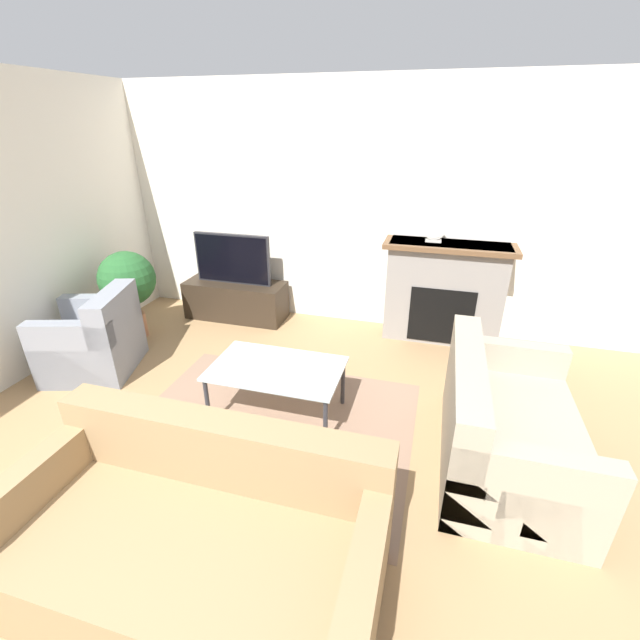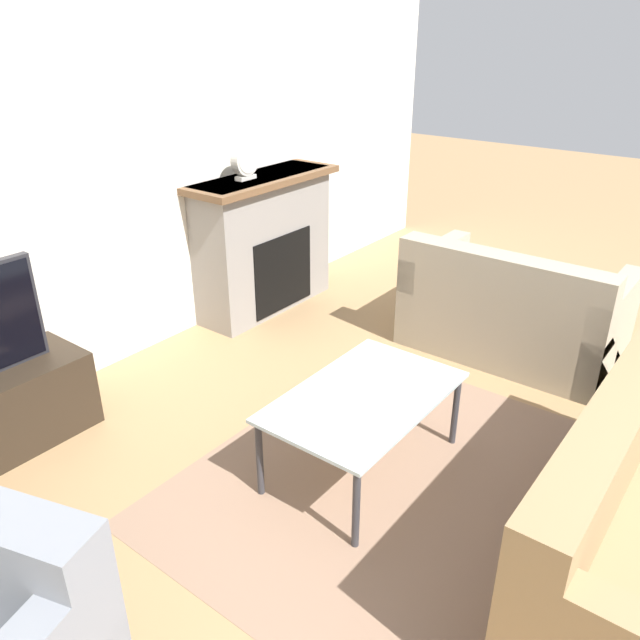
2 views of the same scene
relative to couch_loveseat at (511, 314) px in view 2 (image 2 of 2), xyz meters
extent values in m
cube|color=silver|center=(-1.81, 2.15, 1.06)|extent=(7.97, 0.06, 2.70)
cube|color=#896B56|center=(-1.74, -0.09, -0.29)|extent=(2.26, 1.86, 0.00)
cube|color=gray|center=(-0.47, 1.92, 0.26)|extent=(1.23, 0.39, 1.10)
cube|color=black|center=(-0.47, 1.72, 0.06)|extent=(0.67, 0.01, 0.62)
cube|color=brown|center=(-0.47, 1.89, 0.79)|extent=(1.35, 0.45, 0.05)
cube|color=#8C704C|center=(-1.61, -1.04, 0.33)|extent=(1.91, 0.20, 0.40)
cube|color=#9E937F|center=(0.05, 0.00, -0.08)|extent=(0.88, 1.44, 0.42)
cube|color=#9E937F|center=(-0.29, 0.00, 0.33)|extent=(0.20, 1.44, 0.40)
cube|color=#9E937F|center=(0.05, -0.65, 0.04)|extent=(0.88, 0.14, 0.66)
cube|color=#9E937F|center=(0.05, 0.65, 0.04)|extent=(0.88, 0.14, 0.66)
cylinder|color=#333338|center=(-2.23, -0.19, -0.07)|extent=(0.04, 0.04, 0.43)
cylinder|color=#333338|center=(-1.25, -0.19, -0.07)|extent=(0.04, 0.04, 0.43)
cylinder|color=#333338|center=(-2.23, 0.39, -0.07)|extent=(0.04, 0.04, 0.43)
cylinder|color=#333338|center=(-1.25, 0.39, -0.07)|extent=(0.04, 0.04, 0.43)
cube|color=silver|center=(-1.74, 0.10, 0.15)|extent=(1.06, 0.66, 0.02)
cube|color=beige|center=(-0.65, 1.92, 0.83)|extent=(0.16, 0.07, 0.03)
cylinder|color=beige|center=(-0.65, 1.92, 0.96)|extent=(0.23, 0.07, 0.23)
cylinder|color=white|center=(-0.65, 1.89, 0.96)|extent=(0.19, 0.00, 0.19)
camera|label=1|loc=(-0.59, -2.65, 1.97)|focal=24.00mm
camera|label=2|loc=(-4.02, -1.36, 1.88)|focal=35.00mm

